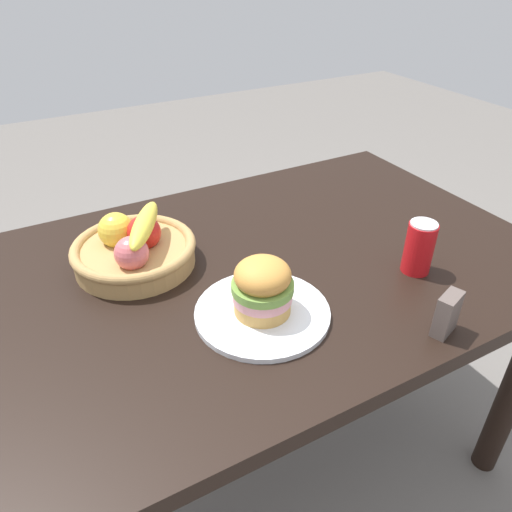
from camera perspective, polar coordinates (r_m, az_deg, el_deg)
ground_plane at (r=1.70m, az=0.18°, el=-22.24°), size 8.00×8.00×0.00m
dining_table at (r=1.22m, az=0.24°, el=-4.74°), size 1.40×0.90×0.75m
plate at (r=1.00m, az=0.75°, el=-6.68°), size 0.28×0.28×0.01m
sandwich at (r=0.96m, az=0.78°, el=-3.64°), size 0.13×0.13×0.12m
soda_can at (r=1.16m, az=18.69°, el=0.97°), size 0.07×0.07×0.13m
fruit_basket at (r=1.16m, az=-14.18°, el=0.91°), size 0.29×0.29×0.14m
napkin_holder at (r=1.01m, az=21.60°, el=-6.39°), size 0.07×0.05×0.09m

